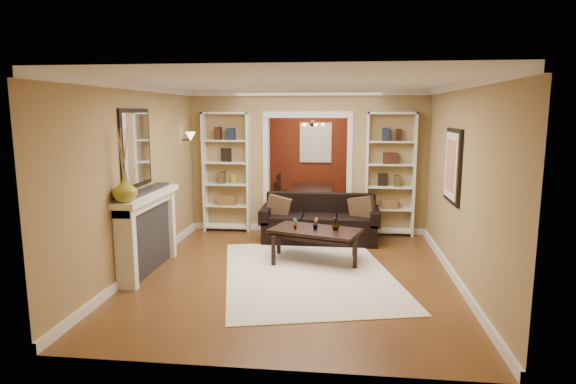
# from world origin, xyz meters

# --- Properties ---
(floor) EXTENTS (8.00, 8.00, 0.00)m
(floor) POSITION_xyz_m (0.00, 0.00, 0.00)
(floor) COLOR brown
(floor) RESTS_ON ground
(ceiling) EXTENTS (8.00, 8.00, 0.00)m
(ceiling) POSITION_xyz_m (0.00, 0.00, 2.70)
(ceiling) COLOR white
(ceiling) RESTS_ON ground
(wall_back) EXTENTS (8.00, 0.00, 8.00)m
(wall_back) POSITION_xyz_m (0.00, 4.00, 1.35)
(wall_back) COLOR #A28655
(wall_back) RESTS_ON ground
(wall_front) EXTENTS (8.00, 0.00, 8.00)m
(wall_front) POSITION_xyz_m (0.00, -4.00, 1.35)
(wall_front) COLOR #A28655
(wall_front) RESTS_ON ground
(wall_left) EXTENTS (0.00, 8.00, 8.00)m
(wall_left) POSITION_xyz_m (-2.25, 0.00, 1.35)
(wall_left) COLOR #A28655
(wall_left) RESTS_ON ground
(wall_right) EXTENTS (0.00, 8.00, 8.00)m
(wall_right) POSITION_xyz_m (2.25, 0.00, 1.35)
(wall_right) COLOR #A28655
(wall_right) RESTS_ON ground
(partition_wall) EXTENTS (4.50, 0.15, 2.70)m
(partition_wall) POSITION_xyz_m (0.00, 1.20, 1.35)
(partition_wall) COLOR #A28655
(partition_wall) RESTS_ON floor
(red_back_panel) EXTENTS (4.44, 0.04, 2.64)m
(red_back_panel) POSITION_xyz_m (0.00, 3.97, 1.32)
(red_back_panel) COLOR maroon
(red_back_panel) RESTS_ON floor
(dining_window) EXTENTS (0.78, 0.03, 0.98)m
(dining_window) POSITION_xyz_m (0.00, 3.93, 1.55)
(dining_window) COLOR #8CA5CC
(dining_window) RESTS_ON wall_back
(area_rug) EXTENTS (3.01, 3.71, 0.01)m
(area_rug) POSITION_xyz_m (0.21, -1.36, 0.01)
(area_rug) COLOR white
(area_rug) RESTS_ON floor
(sofa) EXTENTS (2.10, 0.91, 0.82)m
(sofa) POSITION_xyz_m (0.28, 0.45, 0.41)
(sofa) COLOR black
(sofa) RESTS_ON floor
(pillow_left) EXTENTS (0.43, 0.18, 0.42)m
(pillow_left) POSITION_xyz_m (-0.46, 0.43, 0.61)
(pillow_left) COLOR brown
(pillow_left) RESTS_ON sofa
(pillow_right) EXTENTS (0.46, 0.33, 0.45)m
(pillow_right) POSITION_xyz_m (1.03, 0.43, 0.63)
(pillow_right) COLOR brown
(pillow_right) RESTS_ON sofa
(coffee_table) EXTENTS (1.50, 1.11, 0.51)m
(coffee_table) POSITION_xyz_m (0.27, -0.74, 0.25)
(coffee_table) COLOR black
(coffee_table) RESTS_ON floor
(plant_left) EXTENTS (0.10, 0.11, 0.18)m
(plant_left) POSITION_xyz_m (-0.04, -0.74, 0.60)
(plant_left) COLOR #336626
(plant_left) RESTS_ON coffee_table
(plant_center) EXTENTS (0.09, 0.11, 0.18)m
(plant_center) POSITION_xyz_m (0.27, -0.74, 0.60)
(plant_center) COLOR #336626
(plant_center) RESTS_ON coffee_table
(plant_right) EXTENTS (0.17, 0.17, 0.21)m
(plant_right) POSITION_xyz_m (0.58, -0.74, 0.61)
(plant_right) COLOR #336626
(plant_right) RESTS_ON coffee_table
(bookshelf_left) EXTENTS (0.90, 0.30, 2.30)m
(bookshelf_left) POSITION_xyz_m (-1.55, 1.03, 1.15)
(bookshelf_left) COLOR white
(bookshelf_left) RESTS_ON floor
(bookshelf_right) EXTENTS (0.90, 0.30, 2.30)m
(bookshelf_right) POSITION_xyz_m (1.55, 1.03, 1.15)
(bookshelf_right) COLOR white
(bookshelf_right) RESTS_ON floor
(fireplace) EXTENTS (0.32, 1.70, 1.16)m
(fireplace) POSITION_xyz_m (-2.09, -1.50, 0.58)
(fireplace) COLOR white
(fireplace) RESTS_ON floor
(vase) EXTENTS (0.41, 0.41, 0.33)m
(vase) POSITION_xyz_m (-2.09, -2.20, 1.32)
(vase) COLOR olive
(vase) RESTS_ON fireplace
(mirror) EXTENTS (0.03, 0.95, 1.10)m
(mirror) POSITION_xyz_m (-2.23, -1.50, 1.80)
(mirror) COLOR silver
(mirror) RESTS_ON wall_left
(wall_sconce) EXTENTS (0.18, 0.18, 0.22)m
(wall_sconce) POSITION_xyz_m (-2.15, 0.55, 1.83)
(wall_sconce) COLOR #FFE0A5
(wall_sconce) RESTS_ON wall_left
(framed_art) EXTENTS (0.04, 0.85, 1.05)m
(framed_art) POSITION_xyz_m (2.21, -1.00, 1.55)
(framed_art) COLOR black
(framed_art) RESTS_ON wall_right
(dining_table) EXTENTS (1.72, 0.96, 0.60)m
(dining_table) POSITION_xyz_m (0.00, 2.62, 0.30)
(dining_table) COLOR black
(dining_table) RESTS_ON floor
(dining_chair_nw) EXTENTS (0.41, 0.41, 0.83)m
(dining_chair_nw) POSITION_xyz_m (-0.55, 2.32, 0.41)
(dining_chair_nw) COLOR black
(dining_chair_nw) RESTS_ON floor
(dining_chair_ne) EXTENTS (0.43, 0.43, 0.82)m
(dining_chair_ne) POSITION_xyz_m (0.55, 2.32, 0.41)
(dining_chair_ne) COLOR black
(dining_chair_ne) RESTS_ON floor
(dining_chair_sw) EXTENTS (0.54, 0.54, 0.91)m
(dining_chair_sw) POSITION_xyz_m (-0.55, 2.92, 0.46)
(dining_chair_sw) COLOR black
(dining_chair_sw) RESTS_ON floor
(dining_chair_se) EXTENTS (0.52, 0.52, 0.79)m
(dining_chair_se) POSITION_xyz_m (0.55, 2.92, 0.40)
(dining_chair_se) COLOR black
(dining_chair_se) RESTS_ON floor
(chandelier) EXTENTS (0.50, 0.50, 0.30)m
(chandelier) POSITION_xyz_m (0.00, 2.70, 2.02)
(chandelier) COLOR #371E19
(chandelier) RESTS_ON ceiling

